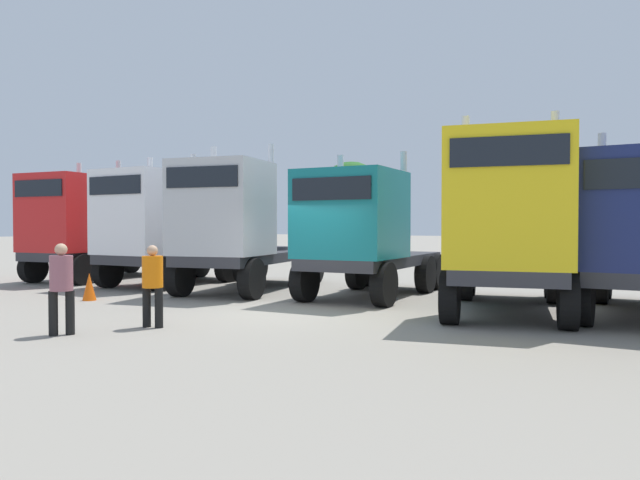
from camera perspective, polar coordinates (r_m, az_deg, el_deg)
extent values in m
plane|color=gray|center=(13.52, -3.24, -7.06)|extent=(200.00, 200.00, 0.00)
cube|color=#333338|center=(23.72, -19.78, -1.24)|extent=(3.21, 6.37, 0.30)
cube|color=red|center=(22.44, -22.94, 2.36)|extent=(2.79, 2.89, 2.66)
cube|color=black|center=(21.61, -25.42, 4.51)|extent=(2.08, 0.40, 0.55)
cylinder|color=silver|center=(22.79, -18.73, 3.14)|extent=(0.21, 0.21, 3.26)
cylinder|color=silver|center=(24.11, -22.08, 3.01)|extent=(0.21, 0.21, 3.26)
cylinder|color=#333338|center=(24.71, -17.66, -0.63)|extent=(1.27, 1.27, 0.12)
cylinder|color=black|center=(21.31, -21.94, -2.67)|extent=(0.52, 1.08, 1.04)
cylinder|color=black|center=(22.93, -25.80, -2.43)|extent=(0.52, 1.08, 1.04)
cylinder|color=black|center=(24.11, -15.52, -2.16)|extent=(0.52, 1.08, 1.04)
cylinder|color=black|center=(25.55, -19.36, -1.99)|extent=(0.52, 1.08, 1.04)
cylinder|color=black|center=(24.97, -13.93, -2.03)|extent=(0.52, 1.08, 1.04)
cylinder|color=black|center=(26.36, -17.73, -1.88)|extent=(0.52, 1.08, 1.04)
cube|color=#333338|center=(20.86, -13.32, -1.54)|extent=(2.68, 5.80, 0.30)
cube|color=white|center=(19.62, -16.60, 2.55)|extent=(2.59, 2.49, 2.63)
cube|color=black|center=(18.85, -19.12, 4.99)|extent=(2.10, 0.22, 0.55)
cylinder|color=silver|center=(19.94, -12.03, 3.42)|extent=(0.20, 0.20, 3.23)
cylinder|color=silver|center=(21.22, -15.95, 3.27)|extent=(0.20, 0.20, 3.23)
cylinder|color=#333338|center=(21.79, -11.16, -0.85)|extent=(1.19, 1.19, 0.12)
cylinder|color=black|center=(18.59, -15.12, -3.19)|extent=(0.44, 1.06, 1.04)
cylinder|color=black|center=(20.16, -19.67, -2.87)|extent=(0.44, 1.06, 1.04)
cylinder|color=black|center=(21.13, -8.89, -2.62)|extent=(0.44, 1.06, 1.04)
cylinder|color=black|center=(22.52, -13.35, -2.39)|extent=(0.44, 1.06, 1.04)
cylinder|color=black|center=(22.01, -7.15, -2.45)|extent=(0.44, 1.06, 1.04)
cylinder|color=black|center=(23.35, -11.56, -2.25)|extent=(0.44, 1.06, 1.04)
cube|color=#333338|center=(18.73, -6.38, -1.59)|extent=(3.74, 6.71, 0.30)
cube|color=#B7BABF|center=(16.86, -9.38, 3.03)|extent=(2.88, 2.75, 2.62)
cube|color=black|center=(15.92, -11.31, 5.96)|extent=(2.04, 0.57, 0.55)
cylinder|color=silver|center=(17.59, -4.71, 3.96)|extent=(0.22, 0.22, 3.22)
cylinder|color=silver|center=(18.42, -10.15, 3.82)|extent=(0.22, 0.22, 3.22)
cylinder|color=#333338|center=(20.00, -4.68, -0.80)|extent=(1.34, 1.34, 0.12)
cylinder|color=black|center=(16.06, -6.56, -3.73)|extent=(0.62, 1.17, 1.12)
cylinder|color=black|center=(17.11, -13.26, -3.44)|extent=(0.62, 1.17, 1.12)
cylinder|color=black|center=(19.79, -1.54, -2.75)|extent=(0.62, 1.17, 1.12)
cylinder|color=black|center=(20.65, -7.28, -2.59)|extent=(0.62, 1.17, 1.12)
cylinder|color=black|center=(20.83, -0.49, -2.55)|extent=(0.62, 1.17, 1.12)
cylinder|color=black|center=(21.65, -6.01, -2.41)|extent=(0.62, 1.17, 1.12)
cube|color=#333338|center=(16.97, 5.29, -1.95)|extent=(2.81, 5.93, 0.30)
cube|color=#14727A|center=(15.42, 3.02, 2.46)|extent=(2.65, 2.66, 2.25)
cube|color=black|center=(14.34, 1.02, 4.95)|extent=(2.09, 0.27, 0.55)
cylinder|color=silver|center=(16.35, 8.02, 3.44)|extent=(0.20, 0.20, 2.85)
cylinder|color=silver|center=(17.06, 1.96, 3.36)|extent=(0.20, 0.20, 2.85)
cylinder|color=#333338|center=(18.13, 6.77, -1.08)|extent=(1.21, 1.21, 0.12)
cylinder|color=black|center=(14.60, 6.16, -4.27)|extent=(0.47, 1.13, 1.10)
cylinder|color=black|center=(15.52, -1.47, -3.93)|extent=(0.47, 1.13, 1.10)
cylinder|color=black|center=(17.83, 10.09, -3.26)|extent=(0.47, 1.13, 1.10)
cylinder|color=black|center=(18.59, 3.58, -3.05)|extent=(0.47, 1.13, 1.10)
cylinder|color=black|center=(18.88, 11.06, -3.01)|extent=(0.47, 1.13, 1.10)
cylinder|color=black|center=(19.60, 4.86, -2.82)|extent=(0.47, 1.13, 1.10)
cube|color=#333338|center=(14.67, 17.62, -2.58)|extent=(3.80, 6.72, 0.30)
cube|color=yellow|center=(12.63, 17.60, 3.69)|extent=(2.93, 2.88, 2.74)
cube|color=black|center=(11.51, 17.58, 8.14)|extent=(2.04, 0.59, 0.55)
cylinder|color=silver|center=(13.99, 21.56, 4.66)|extent=(0.22, 0.22, 3.34)
cylinder|color=silver|center=(14.00, 13.75, 4.71)|extent=(0.22, 0.22, 3.34)
cylinder|color=#333338|center=(16.06, 17.67, -1.49)|extent=(1.35, 1.35, 0.12)
cylinder|color=black|center=(12.28, 22.68, -5.46)|extent=(0.62, 1.14, 1.09)
cylinder|color=black|center=(12.30, 12.36, -5.38)|extent=(0.62, 1.14, 1.09)
cylinder|color=black|center=(16.31, 21.53, -3.78)|extent=(0.62, 1.14, 1.09)
cylinder|color=black|center=(16.33, 13.79, -3.72)|extent=(0.62, 1.14, 1.09)
cylinder|color=black|center=(17.41, 21.31, -3.46)|extent=(0.62, 1.14, 1.09)
cylinder|color=black|center=(17.42, 14.06, -3.40)|extent=(0.62, 1.14, 1.09)
cylinder|color=silver|center=(14.69, 25.38, 3.58)|extent=(0.19, 0.19, 2.93)
cylinder|color=black|center=(12.84, 23.95, -5.22)|extent=(0.42, 1.09, 1.07)
cylinder|color=black|center=(16.79, 25.33, -3.70)|extent=(0.42, 1.09, 1.07)
cylinder|color=black|center=(17.88, 25.60, -3.40)|extent=(0.42, 1.09, 1.07)
cylinder|color=black|center=(12.17, -16.28, -6.20)|extent=(0.19, 0.19, 0.78)
cylinder|color=black|center=(12.01, -15.19, -6.30)|extent=(0.19, 0.19, 0.78)
cylinder|color=orange|center=(12.02, -15.76, -2.95)|extent=(0.48, 0.48, 0.62)
sphere|color=tan|center=(12.00, -15.78, -0.98)|extent=(0.21, 0.21, 0.21)
cylinder|color=black|center=(11.80, -24.21, -6.44)|extent=(0.22, 0.22, 0.81)
cylinder|color=black|center=(11.80, -22.84, -6.43)|extent=(0.22, 0.22, 0.81)
cylinder|color=#915461|center=(11.73, -23.56, -2.93)|extent=(0.55, 0.55, 0.64)
sphere|color=tan|center=(11.70, -23.58, -0.84)|extent=(0.22, 0.22, 0.22)
cone|color=#F2590C|center=(16.96, -21.25, -4.19)|extent=(0.36, 0.36, 0.73)
cylinder|color=#4C3823|center=(33.79, 3.00, -0.08)|extent=(0.36, 0.36, 2.25)
sphere|color=#286023|center=(33.83, 3.00, 4.37)|extent=(3.75, 3.75, 3.75)
cylinder|color=#4C3823|center=(33.63, 21.77, 0.13)|extent=(0.36, 0.36, 2.62)
sphere|color=#286023|center=(33.69, 21.82, 4.89)|extent=(3.73, 3.73, 3.73)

